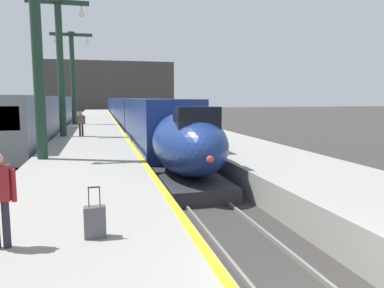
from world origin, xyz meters
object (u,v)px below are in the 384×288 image
Objects in this scene: regional_train_adjacent at (48,115)px; rolling_suitcase at (95,222)px; highspeed_train_main at (127,111)px; station_column_mid at (36,34)px; passenger_mid_platform at (81,122)px; station_column_far at (60,55)px; station_column_distant at (73,69)px.

rolling_suitcase is at bearing -81.22° from regional_train_adjacent.
station_column_mid is (-5.90, -31.24, 4.32)m from highspeed_train_main.
regional_train_adjacent is 21.66× the size of passenger_mid_platform.
regional_train_adjacent is 37.27× the size of rolling_suitcase.
station_column_far is at bearing 96.77° from rolling_suitcase.
station_column_distant reaches higher than passenger_mid_platform.
highspeed_train_main is at bearing 84.97° from rolling_suitcase.
rolling_suitcase is at bearing -76.78° from station_column_mid.
station_column_distant is (-0.00, 21.56, 0.18)m from station_column_mid.
station_column_mid is at bearing -83.51° from regional_train_adjacent.
station_column_mid is 0.95× the size of station_column_far.
passenger_mid_platform is at bearing -102.12° from highspeed_train_main.
highspeed_train_main is at bearing 55.79° from regional_train_adjacent.
station_column_far is 9.28× the size of rolling_suitcase.
station_column_distant is at bearing -121.35° from highspeed_train_main.
station_column_mid is (2.20, -19.33, 4.17)m from regional_train_adjacent.
highspeed_train_main is 14.41m from regional_train_adjacent.
highspeed_train_main reaches higher than passenger_mid_platform.
passenger_mid_platform is (1.19, 9.31, -4.25)m from station_column_mid.
highspeed_train_main is 76.17× the size of rolling_suitcase.
station_column_mid is 9.57m from station_column_far.
regional_train_adjacent is (-8.10, -11.92, 0.15)m from highspeed_train_main.
regional_train_adjacent is at bearing 108.69° from passenger_mid_platform.
regional_train_adjacent is 19.89m from station_column_mid.
station_column_far is (0.00, 9.56, 0.24)m from station_column_mid.
station_column_far is at bearing -105.22° from highspeed_train_main.
station_column_far is at bearing -77.30° from regional_train_adjacent.
rolling_suitcase is (1.10, -19.06, -0.69)m from passenger_mid_platform.
highspeed_train_main is 8.64× the size of station_column_mid.
passenger_mid_platform is at bearing -71.31° from regional_train_adjacent.
station_column_mid reaches higher than regional_train_adjacent.
station_column_mid reaches higher than highspeed_train_main.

